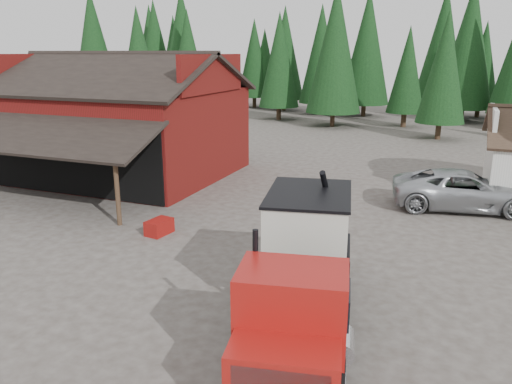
% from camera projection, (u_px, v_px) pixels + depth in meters
% --- Properties ---
extents(ground, '(120.00, 120.00, 0.00)m').
position_uv_depth(ground, '(216.00, 263.00, 17.39)').
color(ground, '#443D36').
rests_on(ground, ground).
extents(red_barn, '(12.80, 13.63, 7.18)m').
position_uv_depth(red_barn, '(122.00, 129.00, 29.44)').
color(red_barn, maroon).
rests_on(red_barn, ground).
extents(conifer_backdrop, '(76.00, 16.00, 16.00)m').
position_uv_depth(conifer_backdrop, '(385.00, 119.00, 54.92)').
color(conifer_backdrop, black).
rests_on(conifer_backdrop, ground).
extents(near_pine_a, '(4.40, 4.40, 11.40)m').
position_uv_depth(near_pine_a, '(139.00, 59.00, 48.54)').
color(near_pine_a, '#382619').
rests_on(near_pine_a, ground).
extents(near_pine_b, '(3.96, 3.96, 10.40)m').
position_uv_depth(near_pine_b, '(444.00, 67.00, 40.46)').
color(near_pine_b, '#382619').
rests_on(near_pine_b, ground).
extents(near_pine_d, '(5.28, 5.28, 13.40)m').
position_uv_depth(near_pine_d, '(335.00, 49.00, 47.20)').
color(near_pine_d, '#382619').
rests_on(near_pine_d, ground).
extents(feed_truck, '(3.95, 8.94, 3.91)m').
position_uv_depth(feed_truck, '(303.00, 266.00, 12.81)').
color(feed_truck, black).
rests_on(feed_truck, ground).
extents(silver_car, '(6.94, 4.09, 1.81)m').
position_uv_depth(silver_car, '(465.00, 190.00, 23.22)').
color(silver_car, '#B0B4B8').
rests_on(silver_car, ground).
extents(equip_box, '(0.85, 1.19, 0.60)m').
position_uv_depth(equip_box, '(159.00, 227.00, 20.14)').
color(equip_box, maroon).
rests_on(equip_box, ground).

